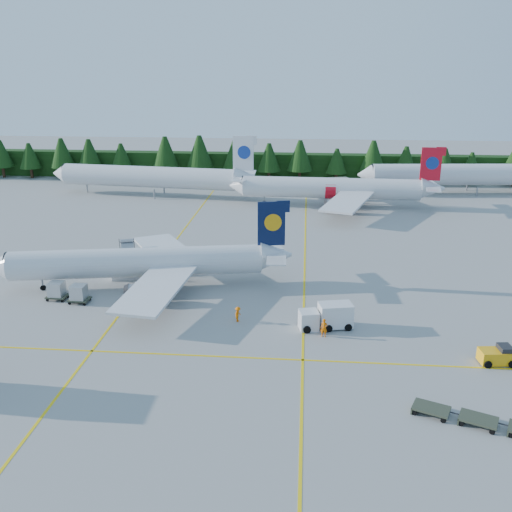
# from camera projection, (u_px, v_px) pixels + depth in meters

# --- Properties ---
(ground) EXTENTS (320.00, 320.00, 0.00)m
(ground) POSITION_uv_depth(u_px,v_px,m) (245.00, 329.00, 58.60)
(ground) COLOR #9D9C97
(ground) RESTS_ON ground
(taxi_stripe_a) EXTENTS (0.25, 120.00, 0.01)m
(taxi_stripe_a) POSITION_uv_depth(u_px,v_px,m) (160.00, 262.00, 78.65)
(taxi_stripe_a) COLOR yellow
(taxi_stripe_a) RESTS_ON ground
(taxi_stripe_b) EXTENTS (0.25, 120.00, 0.01)m
(taxi_stripe_b) POSITION_uv_depth(u_px,v_px,m) (305.00, 266.00, 76.99)
(taxi_stripe_b) COLOR yellow
(taxi_stripe_b) RESTS_ON ground
(taxi_stripe_cross) EXTENTS (80.00, 0.25, 0.01)m
(taxi_stripe_cross) POSITION_uv_depth(u_px,v_px,m) (238.00, 357.00, 52.94)
(taxi_stripe_cross) COLOR yellow
(taxi_stripe_cross) RESTS_ON ground
(treeline_hedge) EXTENTS (220.00, 4.00, 6.00)m
(treeline_hedge) POSITION_uv_depth(u_px,v_px,m) (282.00, 166.00, 135.08)
(treeline_hedge) COLOR black
(treeline_hedge) RESTS_ON ground
(airliner_navy) EXTENTS (35.16, 28.67, 10.31)m
(airliner_navy) POSITION_uv_depth(u_px,v_px,m) (132.00, 263.00, 68.76)
(airliner_navy) COLOR silver
(airliner_navy) RESTS_ON ground
(airliner_red) EXTENTS (39.58, 32.56, 11.51)m
(airliner_red) POSITION_uv_depth(u_px,v_px,m) (327.00, 188.00, 108.68)
(airliner_red) COLOR silver
(airliner_red) RESTS_ON ground
(airliner_far_left) EXTENTS (43.57, 8.78, 12.68)m
(airliner_far_left) POSITION_uv_depth(u_px,v_px,m) (143.00, 176.00, 117.61)
(airliner_far_left) COLOR silver
(airliner_far_left) RESTS_ON ground
(airliner_far_right) EXTENTS (44.90, 8.37, 13.06)m
(airliner_far_right) POSITION_uv_depth(u_px,v_px,m) (457.00, 174.00, 119.25)
(airliner_far_right) COLOR silver
(airliner_far_right) RESTS_ON ground
(airstairs) EXTENTS (4.72, 6.41, 3.83)m
(airstairs) POSITION_uv_depth(u_px,v_px,m) (129.00, 270.00, 73.00)
(airstairs) COLOR silver
(airstairs) RESTS_ON ground
(service_truck) EXTENTS (5.71, 3.08, 2.61)m
(service_truck) POSITION_uv_depth(u_px,v_px,m) (326.00, 316.00, 58.48)
(service_truck) COLOR silver
(service_truck) RESTS_ON ground
(baggage_tug) EXTENTS (3.24, 1.98, 1.65)m
(baggage_tug) POSITION_uv_depth(u_px,v_px,m) (498.00, 355.00, 51.65)
(baggage_tug) COLOR #EDA10D
(baggage_tug) RESTS_ON ground
(uld_pair) EXTENTS (5.29, 2.57, 1.77)m
(uld_pair) POSITION_uv_depth(u_px,v_px,m) (68.00, 291.00, 65.21)
(uld_pair) COLOR #353A2A
(uld_pair) RESTS_ON ground
(crew_a) EXTENTS (0.74, 0.54, 1.88)m
(crew_a) POSITION_uv_depth(u_px,v_px,m) (324.00, 328.00, 56.71)
(crew_a) COLOR #E96204
(crew_a) RESTS_ON ground
(crew_b) EXTENTS (0.98, 0.90, 1.63)m
(crew_b) POSITION_uv_depth(u_px,v_px,m) (343.00, 316.00, 59.70)
(crew_b) COLOR #D54904
(crew_b) RESTS_ON ground
(crew_c) EXTENTS (0.66, 0.80, 1.67)m
(crew_c) POSITION_uv_depth(u_px,v_px,m) (238.00, 314.00, 60.07)
(crew_c) COLOR orange
(crew_c) RESTS_ON ground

